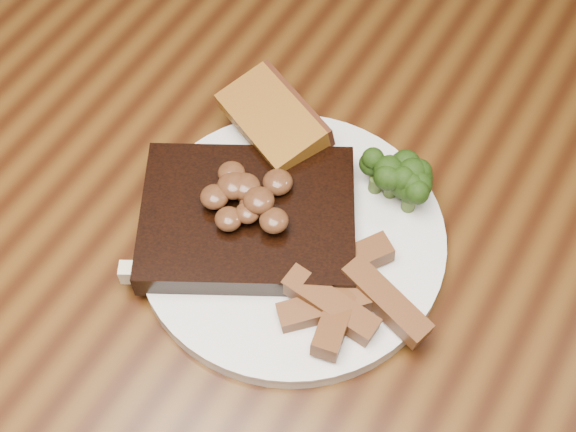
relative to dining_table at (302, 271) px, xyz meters
name	(u,v)px	position (x,y,z in m)	size (l,w,h in m)	color
dining_table	(302,271)	(0.00, 0.00, 0.00)	(1.60, 0.90, 0.75)	#482A0E
plate	(292,240)	(0.00, -0.03, 0.10)	(0.26, 0.26, 0.01)	white
steak	(248,219)	(-0.03, -0.04, 0.12)	(0.18, 0.14, 0.03)	black
steak_bone	(208,276)	(-0.03, -0.10, 0.11)	(0.14, 0.01, 0.02)	beige
mushroom_pile	(250,199)	(-0.03, -0.03, 0.14)	(0.07, 0.07, 0.03)	#532F1A
garlic_bread	(272,134)	(-0.06, 0.05, 0.12)	(0.10, 0.05, 0.02)	#975D1B
potato_wedges	(359,282)	(0.07, -0.04, 0.12)	(0.10, 0.10, 0.02)	brown
broccoli_cluster	(390,183)	(0.05, 0.05, 0.12)	(0.07, 0.07, 0.04)	#1C3A0D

